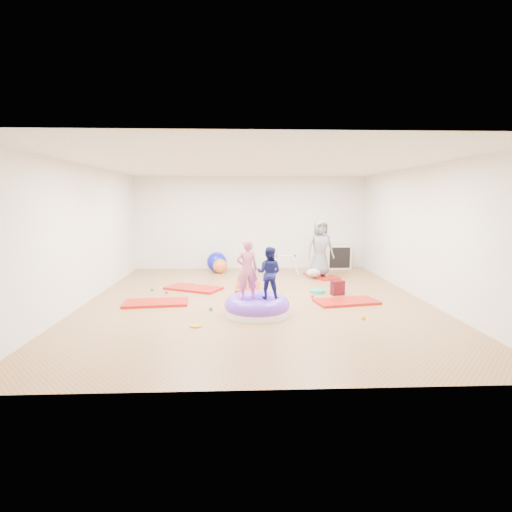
{
  "coord_description": "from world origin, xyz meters",
  "views": [
    {
      "loc": [
        -0.36,
        -8.17,
        2.09
      ],
      "look_at": [
        0.0,
        0.3,
        0.9
      ],
      "focal_mm": 28.0,
      "sensor_mm": 36.0,
      "label": 1
    }
  ],
  "objects": [
    {
      "name": "balance_disc",
      "position": [
        1.41,
        0.62,
        0.04
      ],
      "size": [
        0.34,
        0.34,
        0.08
      ],
      "primitive_type": "cylinder",
      "color": "teal",
      "rests_on": "ground"
    },
    {
      "name": "ball_pit_balls",
      "position": [
        -0.31,
        0.42,
        0.04
      ],
      "size": [
        4.28,
        3.06,
        0.08
      ],
      "color": "green",
      "rests_on": "ground"
    },
    {
      "name": "gym_mat_right",
      "position": [
        1.83,
        -0.29,
        0.03
      ],
      "size": [
        1.36,
        0.86,
        0.05
      ],
      "primitive_type": "cube",
      "rotation": [
        0.0,
        0.0,
        0.19
      ],
      "color": "red",
      "rests_on": "ground"
    },
    {
      "name": "backpack",
      "position": [
        1.82,
        0.41,
        0.16
      ],
      "size": [
        0.32,
        0.24,
        0.32
      ],
      "primitive_type": "cube",
      "rotation": [
        0.0,
        0.0,
        0.27
      ],
      "color": "maroon",
      "rests_on": "ground"
    },
    {
      "name": "gym_mat_rear_right",
      "position": [
        1.89,
        2.5,
        0.02
      ],
      "size": [
        0.89,
        1.21,
        0.05
      ],
      "primitive_type": "cube",
      "rotation": [
        0.0,
        0.0,
        1.92
      ],
      "color": "red",
      "rests_on": "ground"
    },
    {
      "name": "gym_mat_center_back",
      "position": [
        -0.16,
        1.2,
        0.02
      ],
      "size": [
        0.61,
        1.14,
        0.05
      ],
      "primitive_type": "cube",
      "rotation": [
        0.0,
        0.0,
        1.53
      ],
      "color": "red",
      "rests_on": "ground"
    },
    {
      "name": "exercise_ball_orange",
      "position": [
        -0.92,
        3.19,
        0.21
      ],
      "size": [
        0.41,
        0.41,
        0.41
      ],
      "primitive_type": "sphere",
      "color": "orange",
      "rests_on": "ground"
    },
    {
      "name": "exercise_ball_blue",
      "position": [
        -1.02,
        3.43,
        0.29
      ],
      "size": [
        0.58,
        0.58,
        0.58
      ],
      "primitive_type": "sphere",
      "color": "#0F13C9",
      "rests_on": "ground"
    },
    {
      "name": "cube_shelf",
      "position": [
        2.68,
        3.79,
        0.36
      ],
      "size": [
        0.73,
        0.36,
        0.73
      ],
      "color": "silver",
      "rests_on": "ground"
    },
    {
      "name": "gym_mat_mid_left",
      "position": [
        -1.44,
        1.1,
        0.03
      ],
      "size": [
        1.43,
        1.15,
        0.05
      ],
      "primitive_type": "cube",
      "rotation": [
        0.0,
        0.0,
        -0.47
      ],
      "color": "red",
      "rests_on": "ground"
    },
    {
      "name": "infant",
      "position": [
        1.63,
        2.25,
        0.16
      ],
      "size": [
        0.39,
        0.4,
        0.23
      ],
      "color": "silver",
      "rests_on": "gym_mat_rear_right"
    },
    {
      "name": "child_navy",
      "position": [
        0.18,
        -1.04,
        0.83
      ],
      "size": [
        0.56,
        0.49,
        0.96
      ],
      "primitive_type": "imported",
      "rotation": [
        0.0,
        0.0,
        2.81
      ],
      "color": "navy",
      "rests_on": "inflatable_cushion"
    },
    {
      "name": "inflatable_cushion",
      "position": [
        -0.04,
        -1.04,
        0.15
      ],
      "size": [
        1.2,
        1.2,
        0.38
      ],
      "rotation": [
        0.0,
        0.0,
        -0.12
      ],
      "color": "white",
      "rests_on": "ground"
    },
    {
      "name": "gym_mat_front_left",
      "position": [
        -2.06,
        -0.21,
        0.03
      ],
      "size": [
        1.33,
        0.76,
        0.05
      ],
      "primitive_type": "cube",
      "rotation": [
        0.0,
        0.0,
        0.1
      ],
      "color": "red",
      "rests_on": "ground"
    },
    {
      "name": "infant_play_gym",
      "position": [
        0.95,
        3.0,
        0.36
      ],
      "size": [
        0.71,
        0.67,
        0.54
      ],
      "rotation": [
        0.0,
        0.0,
        -0.26
      ],
      "color": "silver",
      "rests_on": "ground"
    },
    {
      "name": "adult_caregiver",
      "position": [
        1.83,
        2.43,
        0.81
      ],
      "size": [
        0.81,
        0.59,
        1.53
      ],
      "primitive_type": "imported",
      "rotation": [
        0.0,
        0.0,
        0.15
      ],
      "color": "slate",
      "rests_on": "gym_mat_rear_right"
    },
    {
      "name": "yellow_toy",
      "position": [
        -1.09,
        -1.71,
        0.01
      ],
      "size": [
        0.2,
        0.2,
        0.03
      ],
      "primitive_type": "cylinder",
      "color": "#D4A30A",
      "rests_on": "ground"
    },
    {
      "name": "child_pink",
      "position": [
        -0.22,
        -1.04,
        0.9
      ],
      "size": [
        0.44,
        0.33,
        1.1
      ],
      "primitive_type": "imported",
      "rotation": [
        0.0,
        0.0,
        3.32
      ],
      "color": "#D06184",
      "rests_on": "inflatable_cushion"
    },
    {
      "name": "room",
      "position": [
        0.0,
        0.0,
        1.4
      ],
      "size": [
        7.01,
        8.01,
        2.81
      ],
      "color": "#9E7B51",
      "rests_on": "ground"
    }
  ]
}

